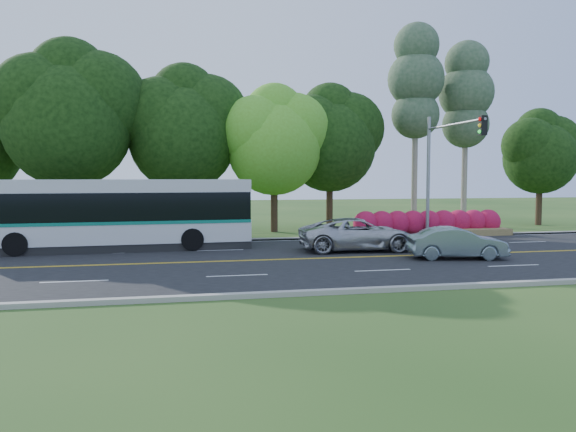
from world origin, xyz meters
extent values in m
plane|color=#234717|center=(0.00, 0.00, 0.00)|extent=(120.00, 120.00, 0.00)
cube|color=black|center=(0.00, 0.00, 0.01)|extent=(60.00, 14.00, 0.02)
cube|color=#A19C91|center=(0.00, 7.15, 0.07)|extent=(60.00, 0.30, 0.15)
cube|color=#A19C91|center=(0.00, -7.15, 0.07)|extent=(60.00, 0.30, 0.15)
cube|color=#234717|center=(0.00, 9.00, 0.05)|extent=(60.00, 4.00, 0.10)
cube|color=gold|center=(0.00, -0.08, 0.02)|extent=(57.00, 0.10, 0.00)
cube|color=gold|center=(0.00, 0.08, 0.02)|extent=(57.00, 0.10, 0.00)
cube|color=silver|center=(-11.50, -3.50, 0.02)|extent=(2.20, 0.12, 0.00)
cube|color=silver|center=(-6.00, -3.50, 0.02)|extent=(2.20, 0.12, 0.00)
cube|color=silver|center=(-0.50, -3.50, 0.02)|extent=(2.20, 0.12, 0.00)
cube|color=silver|center=(5.00, -3.50, 0.02)|extent=(2.20, 0.12, 0.00)
cube|color=silver|center=(-11.50, 3.50, 0.02)|extent=(2.20, 0.12, 0.00)
cube|color=silver|center=(-6.00, 3.50, 0.02)|extent=(2.20, 0.12, 0.00)
cube|color=silver|center=(-0.50, 3.50, 0.02)|extent=(2.20, 0.12, 0.00)
cube|color=silver|center=(5.00, 3.50, 0.02)|extent=(2.20, 0.12, 0.00)
cube|color=silver|center=(10.50, 3.50, 0.02)|extent=(2.20, 0.12, 0.00)
cube|color=silver|center=(0.00, 6.85, 0.02)|extent=(57.00, 0.12, 0.00)
cube|color=silver|center=(0.00, -6.85, 0.02)|extent=(57.00, 0.12, 0.00)
cylinder|color=black|center=(-14.00, 11.00, 1.98)|extent=(0.44, 0.44, 3.96)
sphere|color=black|center=(-14.00, 11.00, 6.48)|extent=(7.20, 7.20, 7.20)
sphere|color=black|center=(-12.38, 11.30, 7.92)|extent=(5.76, 5.76, 5.76)
sphere|color=black|center=(-15.44, 10.80, 7.74)|extent=(5.40, 5.40, 5.40)
sphere|color=black|center=(-13.90, 11.40, 9.18)|extent=(4.68, 4.68, 4.68)
cylinder|color=black|center=(-7.50, 12.00, 1.80)|extent=(0.44, 0.44, 3.60)
sphere|color=black|center=(-7.50, 12.00, 5.91)|extent=(6.60, 6.60, 6.60)
sphere|color=black|center=(-6.02, 12.30, 7.23)|extent=(5.28, 5.28, 5.28)
sphere|color=black|center=(-8.82, 11.80, 7.06)|extent=(4.95, 4.95, 4.95)
sphere|color=black|center=(-7.40, 12.40, 8.38)|extent=(4.29, 4.29, 4.29)
cylinder|color=black|center=(-2.00, 11.00, 1.62)|extent=(0.44, 0.44, 3.24)
sphere|color=#58A121|center=(-2.00, 11.00, 5.27)|extent=(5.80, 5.80, 5.80)
sphere|color=#58A121|center=(-0.69, 11.30, 6.43)|extent=(4.64, 4.64, 4.64)
sphere|color=#58A121|center=(-3.16, 10.80, 6.29)|extent=(4.35, 4.35, 4.35)
sphere|color=#58A121|center=(-1.90, 11.40, 7.45)|extent=(3.77, 3.77, 3.77)
cylinder|color=black|center=(2.00, 12.50, 1.71)|extent=(0.44, 0.44, 3.42)
sphere|color=black|center=(2.00, 12.50, 5.52)|extent=(6.00, 6.00, 6.00)
sphere|color=black|center=(3.35, 12.80, 6.72)|extent=(4.80, 4.80, 4.80)
sphere|color=black|center=(0.80, 12.30, 6.57)|extent=(4.50, 4.50, 4.50)
sphere|color=black|center=(2.10, 12.90, 7.77)|extent=(3.90, 3.90, 3.90)
cylinder|color=gray|center=(8.00, 12.50, 4.90)|extent=(0.40, 0.40, 9.80)
sphere|color=#2F4C2F|center=(8.00, 12.50, 7.70)|extent=(3.23, 3.23, 3.23)
sphere|color=#2F4C2F|center=(8.00, 12.50, 10.08)|extent=(3.80, 3.80, 3.80)
sphere|color=#2F4C2F|center=(8.00, 12.50, 12.32)|extent=(3.04, 3.04, 3.04)
cylinder|color=gray|center=(12.00, 13.00, 4.55)|extent=(0.40, 0.40, 9.10)
sphere|color=#2F4C2F|center=(12.00, 13.00, 7.15)|extent=(3.23, 3.23, 3.23)
sphere|color=#2F4C2F|center=(12.00, 13.00, 9.36)|extent=(3.80, 3.80, 3.80)
sphere|color=#2F4C2F|center=(12.00, 13.00, 11.44)|extent=(3.04, 3.04, 3.04)
cylinder|color=black|center=(18.00, 13.00, 1.53)|extent=(0.44, 0.44, 3.06)
sphere|color=black|center=(18.00, 13.00, 4.88)|extent=(5.20, 5.20, 5.20)
sphere|color=black|center=(19.17, 13.30, 5.92)|extent=(4.16, 4.16, 4.16)
sphere|color=black|center=(16.96, 12.80, 5.79)|extent=(3.90, 3.90, 3.90)
sphere|color=black|center=(18.10, 13.40, 6.83)|extent=(3.38, 3.38, 3.38)
sphere|color=maroon|center=(3.00, 8.20, 0.75)|extent=(1.50, 1.50, 1.50)
sphere|color=maroon|center=(4.00, 8.20, 0.75)|extent=(1.50, 1.50, 1.50)
sphere|color=maroon|center=(5.00, 8.20, 0.75)|extent=(1.50, 1.50, 1.50)
sphere|color=maroon|center=(6.00, 8.20, 0.75)|extent=(1.50, 1.50, 1.50)
sphere|color=maroon|center=(7.00, 8.20, 0.75)|extent=(1.50, 1.50, 1.50)
sphere|color=maroon|center=(8.00, 8.20, 0.75)|extent=(1.50, 1.50, 1.50)
sphere|color=maroon|center=(9.00, 8.20, 0.75)|extent=(1.50, 1.50, 1.50)
sphere|color=maroon|center=(10.00, 8.20, 0.75)|extent=(1.50, 1.50, 1.50)
sphere|color=maroon|center=(11.00, 8.20, 0.75)|extent=(1.50, 1.50, 1.50)
cube|color=brown|center=(10.00, 7.40, 0.20)|extent=(3.50, 1.40, 0.40)
cylinder|color=gray|center=(6.50, 7.30, 3.50)|extent=(0.20, 0.20, 7.00)
cylinder|color=gray|center=(6.50, 4.30, 6.30)|extent=(0.14, 6.00, 0.14)
cube|color=black|center=(6.50, 1.50, 6.00)|extent=(0.32, 0.28, 0.95)
sphere|color=red|center=(6.33, 1.50, 6.30)|extent=(0.18, 0.18, 0.18)
sphere|color=yellow|center=(6.33, 1.50, 6.00)|extent=(0.18, 0.18, 0.18)
sphere|color=#19D833|center=(6.33, 1.50, 5.70)|extent=(0.18, 0.18, 0.18)
cube|color=silver|center=(-10.97, 4.76, 0.93)|extent=(12.99, 3.23, 1.07)
cube|color=black|center=(-10.97, 4.76, 2.13)|extent=(12.93, 3.26, 1.33)
cube|color=silver|center=(-10.97, 4.76, 3.10)|extent=(12.99, 3.23, 0.60)
cube|color=#0D7861|center=(-10.97, 4.76, 1.40)|extent=(12.93, 3.27, 0.15)
cube|color=black|center=(-10.97, 4.76, 0.21)|extent=(12.99, 3.12, 0.38)
cylinder|color=black|center=(-15.04, 3.32, 0.56)|extent=(1.09, 0.34, 1.07)
cylinder|color=black|center=(-15.14, 5.88, 0.56)|extent=(1.09, 0.34, 1.07)
cylinder|color=black|center=(-7.31, 3.61, 0.56)|extent=(1.09, 0.34, 1.07)
cylinder|color=black|center=(-7.41, 6.18, 0.56)|extent=(1.09, 0.34, 1.07)
imported|color=slate|center=(3.69, -1.34, 0.70)|extent=(4.32, 2.22, 1.36)
imported|color=#B9BABE|center=(0.42, 2.08, 0.80)|extent=(5.73, 2.91, 1.55)
camera|label=1|loc=(-8.26, -23.24, 3.55)|focal=35.00mm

